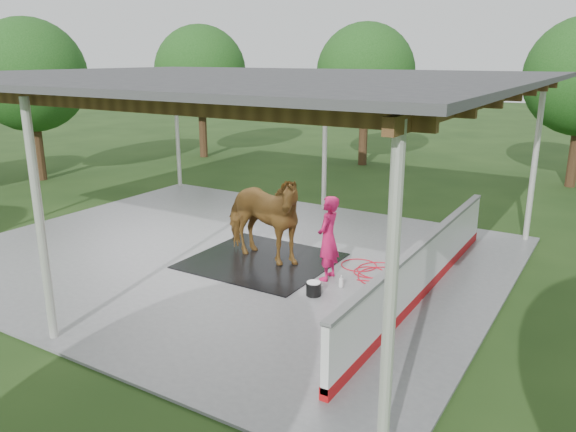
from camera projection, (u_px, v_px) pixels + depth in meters
The scene contains 12 objects.
ground at pixel (229, 255), 13.03m from camera, with size 100.00×100.00×0.00m, color #1E3814.
concrete_slab at pixel (229, 254), 13.02m from camera, with size 12.00×10.00×0.05m, color slate.
pavilion_structure at pixel (224, 80), 11.93m from camera, with size 12.60×10.60×4.05m.
dasher_board at pixel (423, 269), 10.56m from camera, with size 0.16×8.00×1.15m.
tree_belt at pixel (259, 87), 12.57m from camera, with size 28.00×28.00×5.80m.
rubber_mat at pixel (262, 261), 12.52m from camera, with size 3.01×2.83×0.02m, color black.
horse at pixel (261, 217), 12.24m from camera, with size 1.08×2.38×2.01m, color brown.
handler at pixel (328, 238), 11.31m from camera, with size 0.64×0.42×1.75m, color #BD144D.
wash_bucket at pixel (314, 288), 10.70m from camera, with size 0.29×0.29×0.27m.
soap_bottle_a at pixel (341, 281), 11.07m from camera, with size 0.10×0.10×0.25m, color silver.
soap_bottle_b at pixel (320, 287), 10.87m from camera, with size 0.10×0.10×0.21m, color #338CD8.
hose_coil at pixel (378, 273), 11.83m from camera, with size 2.06×1.40×0.02m.
Camera 1 is at (7.56, -9.76, 4.47)m, focal length 35.00 mm.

